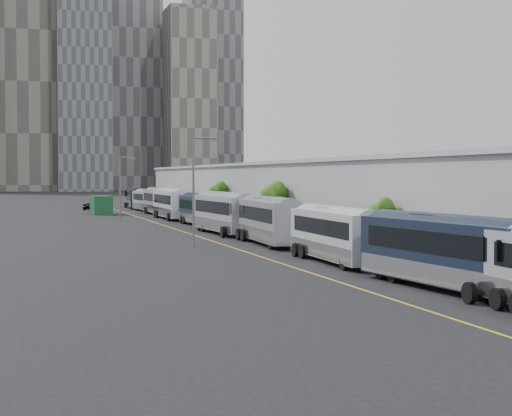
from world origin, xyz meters
name	(u,v)px	position (x,y,z in m)	size (l,w,h in m)	color
sidewalk	(317,236)	(9.00, 55.00, 0.06)	(10.00, 170.00, 0.12)	gray
lane_line	(206,239)	(-1.50, 55.00, 0.01)	(0.12, 160.00, 0.02)	gold
depot	(357,199)	(12.99, 55.00, 3.51)	(12.45, 160.40, 7.20)	gray
skyline	(52,60)	(-2.90, 324.16, 50.85)	(145.00, 64.00, 120.00)	slate
bus_1	(445,258)	(2.45, 18.50, 1.57)	(3.76, 12.93, 3.72)	black
bus_2	(336,239)	(2.12, 32.42, 1.54)	(2.89, 12.53, 3.64)	#B4B4B6
bus_3	(270,224)	(2.31, 48.07, 1.65)	(3.31, 13.48, 3.91)	gray
bus_4	(225,216)	(1.77, 61.45, 1.71)	(3.40, 13.98, 4.06)	#909299
bus_5	(200,212)	(2.52, 76.25, 1.54)	(2.80, 12.52, 3.65)	#151B30
bus_6	(172,206)	(2.02, 91.30, 1.72)	(3.08, 13.92, 4.06)	silver
bus_7	(160,203)	(2.53, 104.34, 1.66)	(2.99, 13.51, 3.94)	gray
bus_8	(148,202)	(2.75, 116.48, 1.49)	(3.51, 12.27, 3.54)	#92939B
bus_9	(136,200)	(2.63, 130.24, 1.55)	(3.37, 12.70, 3.67)	black
tree_1	(379,216)	(5.92, 34.17, 2.95)	(1.76, 1.76, 3.85)	black
tree_2	(273,195)	(5.61, 57.76, 3.85)	(2.38, 2.38, 5.06)	black
tree_3	(218,192)	(5.84, 81.23, 3.76)	(1.91, 1.91, 4.75)	black
street_lamp_near	(196,183)	(-4.22, 46.70, 5.07)	(2.04, 0.22, 8.77)	#59595E
street_lamp_far	(122,183)	(-4.96, 88.13, 4.74)	(2.04, 0.22, 8.12)	#59595E
shipping_container	(101,205)	(-5.54, 108.06, 1.38)	(2.70, 6.15, 2.77)	#133F21
suv	(94,205)	(-4.92, 126.41, 0.78)	(2.58, 5.59, 1.55)	black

